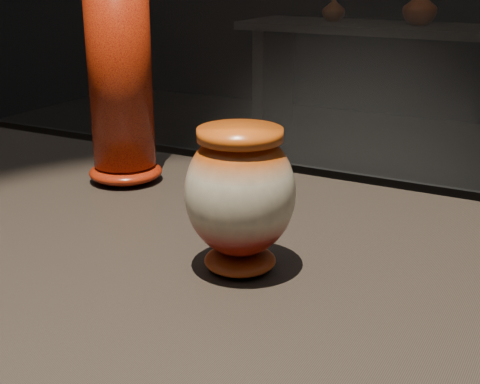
# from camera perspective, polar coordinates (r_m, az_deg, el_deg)

# --- Properties ---
(main_vase) EXTENTS (0.17, 0.17, 0.18)m
(main_vase) POSITION_cam_1_polar(r_m,az_deg,el_deg) (0.81, 0.00, -0.22)
(main_vase) COLOR maroon
(main_vase) RESTS_ON display_plinth
(tall_vase) EXTENTS (0.14, 0.14, 0.41)m
(tall_vase) POSITION_cam_1_polar(r_m,az_deg,el_deg) (1.16, -10.22, 10.28)
(tall_vase) COLOR #B2300B
(tall_vase) RESTS_ON display_plinth
(back_shelf) EXTENTS (2.00, 0.60, 0.90)m
(back_shelf) POSITION_cam_1_polar(r_m,az_deg,el_deg) (4.39, 13.16, 10.30)
(back_shelf) COLOR black
(back_shelf) RESTS_ON ground
(back_vase_left) EXTENTS (0.18, 0.18, 0.16)m
(back_vase_left) POSITION_cam_1_polar(r_m,az_deg,el_deg) (4.51, 8.00, 15.20)
(back_vase_left) COLOR #8D3F14
(back_vase_left) RESTS_ON back_shelf
(back_vase_mid) EXTENTS (0.29, 0.29, 0.22)m
(back_vase_mid) POSITION_cam_1_polar(r_m,az_deg,el_deg) (4.36, 15.12, 15.02)
(back_vase_mid) COLOR maroon
(back_vase_mid) RESTS_ON back_shelf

